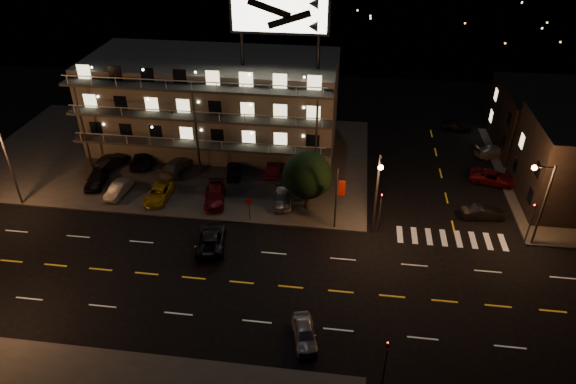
# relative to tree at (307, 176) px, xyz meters

# --- Properties ---
(ground) EXTENTS (140.00, 140.00, 0.00)m
(ground) POSITION_rel_tree_xyz_m (-2.08, -11.19, -3.72)
(ground) COLOR black
(ground) RESTS_ON ground
(curb_nw) EXTENTS (44.00, 24.00, 0.15)m
(curb_nw) POSITION_rel_tree_xyz_m (-16.08, 8.81, -3.64)
(curb_nw) COLOR #383835
(curb_nw) RESTS_ON ground
(curb_ne) EXTENTS (16.00, 24.00, 0.15)m
(curb_ne) POSITION_rel_tree_xyz_m (27.92, 8.81, -3.64)
(curb_ne) COLOR #383835
(curb_ne) RESTS_ON ground
(motel) EXTENTS (28.00, 13.80, 18.10)m
(motel) POSITION_rel_tree_xyz_m (-12.03, 12.69, 1.63)
(motel) COLOR gray
(motel) RESTS_ON ground
(side_bldg_back) EXTENTS (14.06, 12.00, 7.00)m
(side_bldg_back) POSITION_rel_tree_xyz_m (27.90, 16.81, -0.22)
(side_bldg_back) COLOR black
(side_bldg_back) RESTS_ON ground
(streetlight_nw) EXTENTS (0.44, 1.92, 8.00)m
(streetlight_nw) POSITION_rel_tree_xyz_m (-28.08, -3.26, 1.24)
(streetlight_nw) COLOR #2D2D30
(streetlight_nw) RESTS_ON ground
(streetlight_nc) EXTENTS (0.44, 1.92, 8.00)m
(streetlight_nc) POSITION_rel_tree_xyz_m (6.42, -3.26, 1.24)
(streetlight_nc) COLOR #2D2D30
(streetlight_nc) RESTS_ON ground
(streetlight_ne) EXTENTS (1.92, 0.44, 8.00)m
(streetlight_ne) POSITION_rel_tree_xyz_m (20.05, -2.89, 1.24)
(streetlight_ne) COLOR #2D2D30
(streetlight_ne) RESTS_ON ground
(signal_nw) EXTENTS (0.20, 0.27, 4.60)m
(signal_nw) POSITION_rel_tree_xyz_m (6.92, -2.70, -1.15)
(signal_nw) COLOR #2D2D30
(signal_nw) RESTS_ON ground
(signal_sw) EXTENTS (0.20, 0.27, 4.60)m
(signal_sw) POSITION_rel_tree_xyz_m (6.92, -19.69, -1.15)
(signal_sw) COLOR #2D2D30
(signal_sw) RESTS_ON ground
(signal_ne) EXTENTS (0.27, 0.20, 4.60)m
(signal_ne) POSITION_rel_tree_xyz_m (19.91, -2.69, -1.15)
(signal_ne) COLOR #2D2D30
(signal_ne) RESTS_ON ground
(banner_north) EXTENTS (0.83, 0.16, 6.40)m
(banner_north) POSITION_rel_tree_xyz_m (3.00, -2.79, -0.29)
(banner_north) COLOR #2D2D30
(banner_north) RESTS_ON ground
(stop_sign) EXTENTS (0.91, 0.11, 2.61)m
(stop_sign) POSITION_rel_tree_xyz_m (-5.08, -2.62, -2.01)
(stop_sign) COLOR #2D2D30
(stop_sign) RESTS_ON ground
(tree) EXTENTS (4.77, 4.59, 6.00)m
(tree) POSITION_rel_tree_xyz_m (0.00, 0.00, 0.00)
(tree) COLOR black
(tree) RESTS_ON curb_nw
(lot_car_0) EXTENTS (2.25, 4.43, 1.45)m
(lot_car_0) POSITION_rel_tree_xyz_m (-22.19, 1.37, -2.84)
(lot_car_0) COLOR black
(lot_car_0) RESTS_ON curb_nw
(lot_car_1) EXTENTS (1.82, 4.04, 1.29)m
(lot_car_1) POSITION_rel_tree_xyz_m (-19.11, -0.19, -2.92)
(lot_car_1) COLOR gray
(lot_car_1) RESTS_ON curb_nw
(lot_car_2) EXTENTS (2.05, 4.43, 1.23)m
(lot_car_2) POSITION_rel_tree_xyz_m (-14.79, -0.38, -2.95)
(lot_car_2) COLOR gold
(lot_car_2) RESTS_ON curb_nw
(lot_car_3) EXTENTS (2.73, 5.02, 1.38)m
(lot_car_3) POSITION_rel_tree_xyz_m (-9.10, -0.13, -2.88)
(lot_car_3) COLOR #5C0D13
(lot_car_3) RESTS_ON curb_nw
(lot_car_4) EXTENTS (2.51, 4.63, 1.49)m
(lot_car_4) POSITION_rel_tree_xyz_m (-2.45, 0.43, -2.82)
(lot_car_4) COLOR gray
(lot_car_4) RESTS_ON curb_nw
(lot_car_5) EXTENTS (3.07, 4.43, 1.38)m
(lot_car_5) POSITION_rel_tree_xyz_m (-22.16, 5.14, -2.87)
(lot_car_5) COLOR black
(lot_car_5) RESTS_ON curb_nw
(lot_car_6) EXTENTS (3.02, 4.99, 1.30)m
(lot_car_6) POSITION_rel_tree_xyz_m (-19.07, 6.28, -2.92)
(lot_car_6) COLOR black
(lot_car_6) RESTS_ON curb_nw
(lot_car_7) EXTENTS (2.78, 5.11, 1.40)m
(lot_car_7) POSITION_rel_tree_xyz_m (-14.82, 5.10, -2.86)
(lot_car_7) COLOR gray
(lot_car_7) RESTS_ON curb_nw
(lot_car_8) EXTENTS (2.29, 4.04, 1.30)m
(lot_car_8) POSITION_rel_tree_xyz_m (-8.39, 5.15, -2.92)
(lot_car_8) COLOR black
(lot_car_8) RESTS_ON curb_nw
(lot_car_9) EXTENTS (1.40, 3.94, 1.29)m
(lot_car_9) POSITION_rel_tree_xyz_m (-4.17, 6.09, -2.92)
(lot_car_9) COLOR #5C0D13
(lot_car_9) RESTS_ON curb_nw
(side_car_0) EXTENTS (4.07, 1.84, 1.30)m
(side_car_0) POSITION_rel_tree_xyz_m (16.80, 0.66, -3.07)
(side_car_0) COLOR black
(side_car_0) RESTS_ON ground
(side_car_1) EXTENTS (5.27, 3.48, 1.35)m
(side_car_1) POSITION_rel_tree_xyz_m (19.09, 7.49, -3.04)
(side_car_1) COLOR #5C0D13
(side_car_1) RESTS_ON ground
(side_car_2) EXTENTS (4.80, 2.99, 1.30)m
(side_car_2) POSITION_rel_tree_xyz_m (20.44, 13.63, -3.07)
(side_car_2) COLOR gray
(side_car_2) RESTS_ON ground
(side_car_3) EXTENTS (3.91, 1.97, 1.28)m
(side_car_3) POSITION_rel_tree_xyz_m (17.11, 20.36, -3.08)
(side_car_3) COLOR black
(side_car_3) RESTS_ON ground
(road_car_east) EXTENTS (2.43, 4.09, 1.30)m
(road_car_east) POSITION_rel_tree_xyz_m (1.56, -16.42, -3.06)
(road_car_east) COLOR gray
(road_car_east) RESTS_ON ground
(road_car_west) EXTENTS (3.37, 5.69, 1.48)m
(road_car_west) POSITION_rel_tree_xyz_m (-7.76, -6.78, -2.97)
(road_car_west) COLOR black
(road_car_west) RESTS_ON ground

